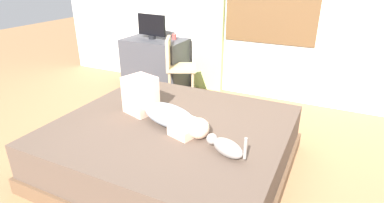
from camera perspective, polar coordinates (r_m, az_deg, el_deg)
name	(u,v)px	position (r m, az deg, el deg)	size (l,w,h in m)	color
ground_plane	(173,175)	(2.85, -3.56, -13.35)	(16.00, 16.00, 0.00)	olive
bed	(172,146)	(2.84, -3.63, -8.11)	(1.99, 1.81, 0.45)	brown
person_lying	(161,109)	(2.73, -5.61, -1.40)	(0.93, 0.49, 0.34)	#8C939E
cat	(226,147)	(2.27, 6.21, -8.23)	(0.34, 0.19, 0.21)	gray
desk	(156,64)	(4.72, -6.64, 6.86)	(0.90, 0.56, 0.74)	#38383D
tv_monitor	(152,26)	(4.62, -7.41, 13.49)	(0.48, 0.10, 0.35)	black
cup	(174,37)	(4.58, -3.29, 11.74)	(0.06, 0.06, 0.08)	#B23D38
chair_by_desk	(176,64)	(4.20, -2.92, 6.85)	(0.51, 0.51, 0.86)	tan
curtain_left	(209,7)	(4.47, 3.15, 16.80)	(0.44, 0.06, 2.38)	#ADCC75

